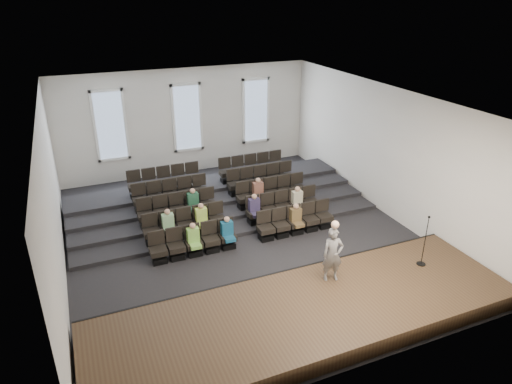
% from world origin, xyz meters
% --- Properties ---
extents(ground, '(14.00, 14.00, 0.00)m').
position_xyz_m(ground, '(0.00, 0.00, 0.00)').
color(ground, black).
rests_on(ground, ground).
extents(ceiling, '(12.00, 14.00, 0.02)m').
position_xyz_m(ceiling, '(0.00, 0.00, 5.01)').
color(ceiling, white).
rests_on(ceiling, ground).
extents(wall_back, '(12.00, 0.04, 5.00)m').
position_xyz_m(wall_back, '(0.00, 7.02, 2.50)').
color(wall_back, silver).
rests_on(wall_back, ground).
extents(wall_front, '(12.00, 0.04, 5.00)m').
position_xyz_m(wall_front, '(0.00, -7.02, 2.50)').
color(wall_front, silver).
rests_on(wall_front, ground).
extents(wall_left, '(0.04, 14.00, 5.00)m').
position_xyz_m(wall_left, '(-6.02, 0.00, 2.50)').
color(wall_left, silver).
rests_on(wall_left, ground).
extents(wall_right, '(0.04, 14.00, 5.00)m').
position_xyz_m(wall_right, '(6.02, 0.00, 2.50)').
color(wall_right, silver).
rests_on(wall_right, ground).
extents(stage, '(11.80, 3.60, 0.50)m').
position_xyz_m(stage, '(0.00, -5.10, 0.25)').
color(stage, '#3E2C1A').
rests_on(stage, ground).
extents(stage_lip, '(11.80, 0.06, 0.52)m').
position_xyz_m(stage_lip, '(0.00, -3.33, 0.25)').
color(stage_lip, black).
rests_on(stage_lip, ground).
extents(risers, '(11.80, 4.80, 0.60)m').
position_xyz_m(risers, '(0.00, 3.17, 0.20)').
color(risers, black).
rests_on(risers, ground).
extents(seating_rows, '(6.80, 4.70, 1.67)m').
position_xyz_m(seating_rows, '(-0.00, 1.54, 0.68)').
color(seating_rows, black).
rests_on(seating_rows, ground).
extents(windows, '(8.44, 0.10, 3.24)m').
position_xyz_m(windows, '(0.00, 6.95, 2.70)').
color(windows, white).
rests_on(windows, wall_back).
extents(audience, '(5.45, 2.64, 1.10)m').
position_xyz_m(audience, '(-0.15, 0.34, 0.81)').
color(audience, '#80C04D').
rests_on(audience, seating_rows).
extents(speaker, '(0.68, 0.53, 1.65)m').
position_xyz_m(speaker, '(1.20, -4.22, 1.33)').
color(speaker, slate).
rests_on(speaker, stage).
extents(mic_stand, '(0.28, 0.28, 1.67)m').
position_xyz_m(mic_stand, '(4.18, -4.63, 1.00)').
color(mic_stand, black).
rests_on(mic_stand, stage).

